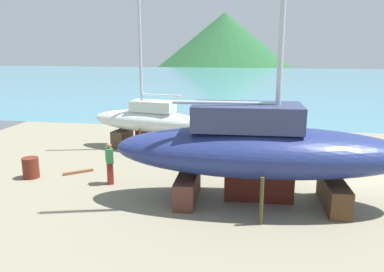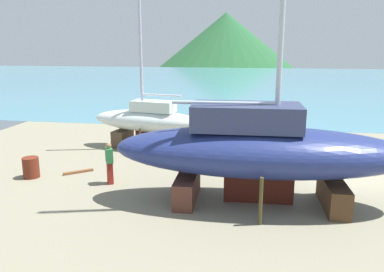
{
  "view_description": "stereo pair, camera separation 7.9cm",
  "coord_description": "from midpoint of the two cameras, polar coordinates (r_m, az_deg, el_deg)",
  "views": [
    {
      "loc": [
        -4.24,
        -16.89,
        5.52
      ],
      "look_at": [
        -6.88,
        -0.55,
        1.6
      ],
      "focal_mm": 35.81,
      "sensor_mm": 36.0,
      "label": 1
    },
    {
      "loc": [
        -4.16,
        -16.88,
        5.52
      ],
      "look_at": [
        -6.88,
        -0.55,
        1.6
      ],
      "focal_mm": 35.81,
      "sensor_mm": 36.0,
      "label": 2
    }
  ],
  "objects": [
    {
      "name": "sailboat_small_center",
      "position": [
        20.78,
        -6.38,
        2.26
      ],
      "size": [
        6.67,
        2.87,
        10.24
      ],
      "rotation": [
        0.0,
        0.0,
        2.96
      ],
      "color": "#4C3B2B",
      "rests_on": "ground"
    },
    {
      "name": "headland_hill",
      "position": [
        133.4,
        5.03,
        10.92
      ],
      "size": [
        81.98,
        81.98,
        32.53
      ],
      "primitive_type": "cone",
      "color": "#265A30",
      "rests_on": "ground"
    },
    {
      "name": "worker",
      "position": [
        15.89,
        -12.04,
        -3.9
      ],
      "size": [
        0.44,
        0.5,
        1.72
      ],
      "rotation": [
        0.0,
        0.0,
        0.57
      ],
      "color": "maroon",
      "rests_on": "ground"
    },
    {
      "name": "sea_water",
      "position": [
        62.49,
        13.41,
        7.91
      ],
      "size": [
        151.14,
        72.95,
        0.01
      ],
      "primitive_type": "cube",
      "color": "teal",
      "rests_on": "ground"
    },
    {
      "name": "barrel_tar_black",
      "position": [
        21.84,
        15.63,
        -0.95
      ],
      "size": [
        1.07,
        1.13,
        0.63
      ],
      "primitive_type": "cylinder",
      "rotation": [
        1.57,
        0.0,
        3.79
      ],
      "color": "brown",
      "rests_on": "ground"
    },
    {
      "name": "barrel_rust_near",
      "position": [
        17.77,
        -22.74,
        -4.34
      ],
      "size": [
        0.91,
        0.91,
        0.88
      ],
      "primitive_type": "cylinder",
      "rotation": [
        0.0,
        0.0,
        1.09
      ],
      "color": "maroon",
      "rests_on": "ground"
    },
    {
      "name": "timber_short_skew",
      "position": [
        17.78,
        -16.44,
        -5.14
      ],
      "size": [
        1.11,
        0.94,
        0.1
      ],
      "primitive_type": "cube",
      "rotation": [
        0.0,
        0.0,
        0.68
      ],
      "color": "brown",
      "rests_on": "ground"
    },
    {
      "name": "barrel_by_slipway",
      "position": [
        19.42,
        8.36,
        -2.29
      ],
      "size": [
        0.96,
        1.02,
        0.67
      ],
      "primitive_type": "cylinder",
      "rotation": [
        1.57,
        0.0,
        0.46
      ],
      "color": "brown",
      "rests_on": "ground"
    },
    {
      "name": "ground_plane",
      "position": [
        16.7,
        23.62,
        -7.13
      ],
      "size": [
        41.76,
        41.76,
        0.0
      ],
      "primitive_type": "plane",
      "color": "gray"
    },
    {
      "name": "sailboat_far_slipway",
      "position": [
        13.52,
        10.09,
        -1.97
      ],
      "size": [
        10.39,
        3.52,
        16.14
      ],
      "rotation": [
        0.0,
        0.0,
        0.03
      ],
      "color": "#4B311D",
      "rests_on": "ground"
    }
  ]
}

